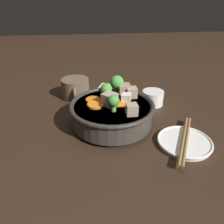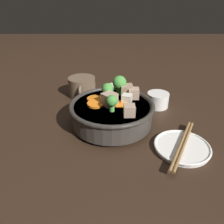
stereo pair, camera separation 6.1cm
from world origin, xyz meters
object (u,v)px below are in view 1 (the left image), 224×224
at_px(stirfry_bowl, 112,111).
at_px(tea_cup, 153,98).
at_px(chopsticks_pair, 185,139).
at_px(dark_mug, 76,89).
at_px(side_saucer, 184,142).

distance_m(stirfry_bowl, tea_cup, 0.19).
height_order(tea_cup, chopsticks_pair, tea_cup).
bearing_deg(stirfry_bowl, dark_mug, -151.11).
bearing_deg(chopsticks_pair, stirfry_bowl, -123.56).
height_order(stirfry_bowl, side_saucer, stirfry_bowl).
xyz_separation_m(side_saucer, dark_mug, (-0.31, -0.28, 0.03)).
relative_size(stirfry_bowl, side_saucer, 1.73).
xyz_separation_m(stirfry_bowl, tea_cup, (-0.11, 0.15, -0.02)).
height_order(side_saucer, dark_mug, dark_mug).
bearing_deg(side_saucer, dark_mug, -138.02).
bearing_deg(chopsticks_pair, side_saucer, 180.00).
bearing_deg(tea_cup, side_saucer, 4.77).
distance_m(tea_cup, chopsticks_pair, 0.23).
bearing_deg(side_saucer, tea_cup, -175.23).
xyz_separation_m(side_saucer, tea_cup, (-0.23, -0.02, 0.02)).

